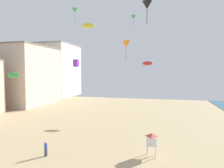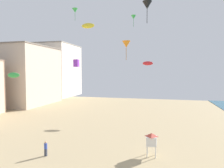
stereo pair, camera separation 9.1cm
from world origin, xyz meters
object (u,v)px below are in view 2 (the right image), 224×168
object	(u,v)px
kite_orange_delta	(126,44)
kite_black_delta	(147,5)
kite_green_parafoil	(14,75)
kite_red_parafoil	(148,63)
kite_flyer	(46,148)
kite_yellow_parafoil	(88,26)
kite_purple_box_2	(76,63)
lifeguard_stand	(152,140)
kite_green_delta_2	(75,11)
kite_green_delta	(133,17)

from	to	relation	value
kite_orange_delta	kite_black_delta	bearing A→B (deg)	-53.38
kite_green_parafoil	kite_red_parafoil	bearing A→B (deg)	48.38
kite_flyer	kite_green_parafoil	size ratio (longest dim) A/B	0.84
kite_flyer	kite_yellow_parafoil	xyz separation A→B (m)	(0.36, 12.25, 15.85)
kite_red_parafoil	kite_purple_box_2	size ratio (longest dim) A/B	1.34
kite_yellow_parafoil	kite_green_parafoil	distance (m)	13.72
kite_green_parafoil	kite_orange_delta	bearing A→B (deg)	52.91
lifeguard_stand	kite_red_parafoil	world-z (taller)	kite_red_parafoil
kite_orange_delta	kite_green_delta_2	xyz separation A→B (m)	(-8.91, -5.63, 5.92)
kite_green_delta	kite_red_parafoil	size ratio (longest dim) A/B	0.94
kite_green_delta_2	kite_black_delta	bearing A→B (deg)	-3.12
kite_green_delta_2	kite_red_parafoil	bearing A→B (deg)	30.82
kite_black_delta	lifeguard_stand	bearing A→B (deg)	-82.88
kite_purple_box_2	kite_black_delta	bearing A→B (deg)	-22.31
kite_yellow_parafoil	kite_green_parafoil	bearing A→B (deg)	-141.51
kite_purple_box_2	kite_black_delta	world-z (taller)	kite_black_delta
kite_flyer	kite_green_delta_2	xyz separation A→B (m)	(-4.11, 17.10, 20.00)
kite_flyer	kite_purple_box_2	world-z (taller)	kite_purple_box_2
kite_green_parafoil	kite_red_parafoil	size ratio (longest dim) A/B	0.88
kite_flyer	kite_green_delta_2	size ratio (longest dim) A/B	0.71
kite_yellow_parafoil	kite_red_parafoil	xyz separation A→B (m)	(8.74, 12.73, -5.65)
lifeguard_stand	kite_green_delta	size ratio (longest dim) A/B	1.23
kite_green_delta	kite_yellow_parafoil	xyz separation A→B (m)	(-6.53, -6.29, -2.55)
kite_red_parafoil	kite_flyer	bearing A→B (deg)	-110.02
kite_green_parafoil	kite_black_delta	size ratio (longest dim) A/B	0.53
kite_orange_delta	kite_yellow_parafoil	size ratio (longest dim) A/B	1.80
kite_green_delta	kite_black_delta	bearing A→B (deg)	-39.59
kite_flyer	kite_green_delta	bearing A→B (deg)	84.53
lifeguard_stand	kite_yellow_parafoil	bearing A→B (deg)	156.03
lifeguard_stand	kite_green_delta	distance (m)	23.92
kite_green_parafoil	kite_purple_box_2	xyz separation A→B (m)	(1.81, 17.64, 2.47)
kite_green_delta	kite_green_delta_2	world-z (taller)	kite_green_delta_2
kite_flyer	kite_black_delta	distance (m)	27.31
lifeguard_stand	kite_green_delta	world-z (taller)	kite_green_delta
kite_flyer	kite_green_delta_2	bearing A→B (deg)	118.44
kite_green_delta	kite_orange_delta	bearing A→B (deg)	116.53
lifeguard_stand	kite_green_parafoil	size ratio (longest dim) A/B	1.31
kite_yellow_parafoil	kite_purple_box_2	xyz separation A→B (m)	(-6.92, 10.71, -5.53)
kite_green_delta	kite_green_parafoil	size ratio (longest dim) A/B	1.06
kite_red_parafoil	kite_green_parafoil	bearing A→B (deg)	-131.62
kite_yellow_parafoil	kite_black_delta	distance (m)	10.76
lifeguard_stand	kite_green_parafoil	distance (m)	20.94
kite_orange_delta	kite_green_delta	distance (m)	6.37
kite_green_delta_2	kite_black_delta	xyz separation A→B (m)	(13.65, -0.74, -0.32)
kite_green_parafoil	kite_purple_box_2	world-z (taller)	kite_purple_box_2
kite_orange_delta	kite_purple_box_2	xyz separation A→B (m)	(-11.36, 0.23, -3.76)
kite_black_delta	kite_green_delta	bearing A→B (deg)	140.41
kite_purple_box_2	kite_yellow_parafoil	bearing A→B (deg)	-57.14
kite_orange_delta	kite_green_delta_2	size ratio (longest dim) A/B	1.69
kite_flyer	kite_orange_delta	size ratio (longest dim) A/B	0.42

